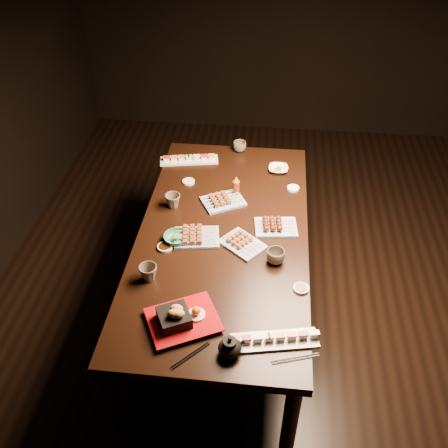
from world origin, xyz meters
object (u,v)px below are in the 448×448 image
at_px(edamame_bowl_cream, 278,169).
at_px(tempura_tray, 183,314).
at_px(dining_table, 223,282).
at_px(yakitori_plate_left, 223,198).
at_px(teacup_near_left, 148,273).
at_px(teacup_mid_right, 276,256).
at_px(teacup_far_left, 173,201).
at_px(sushi_platter_near, 275,338).
at_px(sushi_platter_far, 189,158).
at_px(yakitori_plate_center, 197,234).
at_px(teacup_far_right, 240,147).
at_px(edamame_bowl_green, 176,238).
at_px(condiment_bottle, 236,186).
at_px(teapot, 230,346).
at_px(yakitori_plate_right, 243,241).

bearing_deg(edamame_bowl_cream, tempura_tray, -107.11).
distance_m(dining_table, yakitori_plate_left, 0.49).
bearing_deg(tempura_tray, teacup_near_left, 103.63).
distance_m(yakitori_plate_left, teacup_mid_right, 0.56).
xyz_separation_m(teacup_mid_right, teacup_far_left, (-0.59, 0.39, 0.00)).
xyz_separation_m(sushi_platter_near, tempura_tray, (-0.40, 0.06, 0.03)).
bearing_deg(edamame_bowl_cream, sushi_platter_far, 174.58).
bearing_deg(yakitori_plate_center, teacup_mid_right, -25.99).
xyz_separation_m(yakitori_plate_center, tempura_tray, (0.03, -0.56, 0.03)).
distance_m(sushi_platter_near, sushi_platter_far, 1.49).
distance_m(yakitori_plate_left, teacup_far_right, 0.58).
bearing_deg(teacup_far_right, dining_table, -91.22).
xyz_separation_m(tempura_tray, teacup_far_right, (0.12, 1.47, -0.02)).
height_order(edamame_bowl_green, condiment_bottle, condiment_bottle).
bearing_deg(condiment_bottle, teapot, -86.23).
distance_m(yakitori_plate_right, teapot, 0.68).
bearing_deg(yakitori_plate_right, yakitori_plate_left, 151.19).
xyz_separation_m(edamame_bowl_cream, teacup_far_left, (-0.59, -0.43, 0.03)).
height_order(sushi_platter_near, yakitori_plate_center, yakitori_plate_center).
bearing_deg(edamame_bowl_cream, sushi_platter_near, -89.36).
bearing_deg(tempura_tray, yakitori_plate_center, 65.81).
xyz_separation_m(sushi_platter_far, teacup_near_left, (-0.02, -1.06, 0.02)).
xyz_separation_m(teacup_far_right, teapot, (0.09, -1.61, 0.01)).
bearing_deg(yakitori_plate_right, condiment_bottle, 139.28).
distance_m(sushi_platter_far, condiment_bottle, 0.47).
height_order(sushi_platter_near, teapot, teapot).
relative_size(tempura_tray, teacup_mid_right, 3.24).
distance_m(sushi_platter_far, yakitori_plate_left, 0.49).
relative_size(sushi_platter_near, sushi_platter_far, 1.00).
bearing_deg(yakitori_plate_left, teacup_far_left, 165.79).
bearing_deg(dining_table, sushi_platter_near, -70.32).
relative_size(tempura_tray, teacup_near_left, 3.45).
bearing_deg(teacup_far_left, teacup_mid_right, -33.70).
height_order(dining_table, yakitori_plate_right, yakitori_plate_right).
relative_size(teapot, condiment_bottle, 0.91).
relative_size(teacup_far_left, teacup_far_right, 1.00).
distance_m(teacup_far_left, teacup_far_right, 0.72).
bearing_deg(sushi_platter_far, yakitori_plate_center, 91.40).
bearing_deg(condiment_bottle, sushi_platter_near, -76.11).
height_order(dining_table, teacup_far_right, teacup_far_right).
bearing_deg(dining_table, edamame_bowl_green, -161.70).
xyz_separation_m(edamame_bowl_cream, condiment_bottle, (-0.24, -0.28, 0.05)).
xyz_separation_m(yakitori_plate_right, tempura_tray, (-0.22, -0.54, 0.03)).
bearing_deg(dining_table, teacup_near_left, -133.57).
height_order(tempura_tray, teacup_far_left, tempura_tray).
bearing_deg(edamame_bowl_green, sushi_platter_near, -48.14).
bearing_deg(edamame_bowl_cream, condiment_bottle, -130.75).
bearing_deg(teacup_near_left, teacup_mid_right, 16.98).
bearing_deg(edamame_bowl_cream, edamame_bowl_green, -125.36).
distance_m(sushi_platter_near, teacup_near_left, 0.68).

